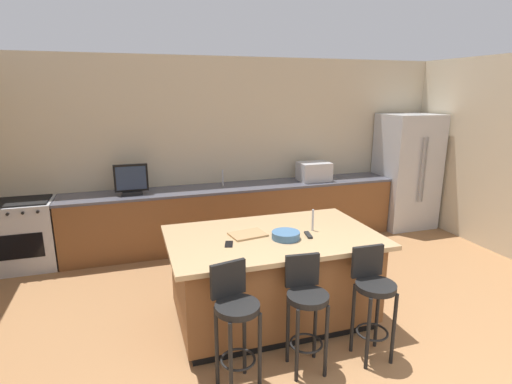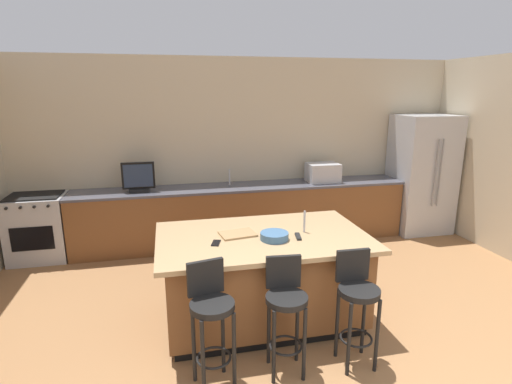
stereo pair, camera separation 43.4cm
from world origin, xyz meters
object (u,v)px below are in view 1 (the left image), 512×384
Objects in this scene: microwave at (314,171)px; cell_phone at (229,244)px; refrigerator at (406,171)px; bar_stool_right at (373,294)px; tv_remote at (308,235)px; kitchen_island at (273,276)px; range_oven at (25,234)px; bar_stool_left at (235,316)px; cutting_board at (248,234)px; tv_monitor at (131,181)px; fruit_bowl at (286,235)px; bar_stool_center at (306,304)px.

cell_phone is (-1.94, -2.25, -0.13)m from microwave.
refrigerator is 1.93× the size of bar_stool_right.
bar_stool_right is 5.78× the size of tv_remote.
kitchen_island is 2.24× the size of range_oven.
kitchen_island is 1.03m from bar_stool_left.
cell_phone reaches higher than kitchen_island.
tv_monitor is at bearing 117.15° from cutting_board.
kitchen_island is 6.07× the size of cutting_board.
refrigerator is at bearing 35.59° from fruit_bowl.
range_oven is at bearing 152.76° from tv_remote.
microwave is 1.08× the size of tv_monitor.
cutting_board is at bearing 147.71° from fruit_bowl.
tv_monitor is 1.66× the size of fruit_bowl.
cell_phone is (2.17, -2.25, 0.45)m from range_oven.
tv_remote is (0.92, 0.69, 0.30)m from bar_stool_left.
bar_stool_left reaches higher than bar_stool_right.
bar_stool_center reaches higher than range_oven.
cutting_board reaches higher than kitchen_island.
bar_stool_left is at bearing -142.43° from refrigerator.
bar_stool_right is 1.33m from cell_phone.
range_oven is 6.07× the size of cell_phone.
bar_stool_center is (0.00, -0.78, 0.12)m from kitchen_island.
tv_monitor is (-4.43, 0.02, 0.14)m from refrigerator.
tv_remote is (1.59, -2.21, -0.17)m from tv_monitor.
tv_remote is (0.32, -0.13, 0.45)m from kitchen_island.
refrigerator is at bearing 25.44° from bar_stool_left.
fruit_bowl is at bearing -121.50° from microwave.
microwave is at bearing 65.78° from cell_phone.
cell_phone is at bearing -46.05° from range_oven.
bar_stool_right is 0.81m from tv_remote.
fruit_bowl is (0.08, -0.13, 0.48)m from kitchen_island.
tv_remote reaches higher than cell_phone.
fruit_bowl is at bearing -39.89° from range_oven.
fruit_bowl is at bearing -32.29° from cutting_board.
kitchen_island is 3.80m from refrigerator.
refrigerator is 4.27× the size of tv_monitor.
bar_stool_right is at bearing -42.31° from range_oven.
cutting_board is at bearing 55.49° from bar_stool_left.
microwave is 2.69m from cutting_board.
bar_stool_left is 1.03× the size of bar_stool_right.
bar_stool_right is at bearing -16.61° from cell_phone.
refrigerator is 3.59m from tv_remote.
bar_stool_center reaches higher than tv_remote.
fruit_bowl is 0.55m from cell_phone.
tv_monitor is (1.36, -0.05, 0.63)m from range_oven.
tv_monitor is 3.02m from bar_stool_left.
kitchen_island is 1.02m from bar_stool_right.
microwave reaches higher than bar_stool_left.
microwave is at bearing 50.49° from cutting_board.
bar_stool_center reaches higher than cutting_board.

